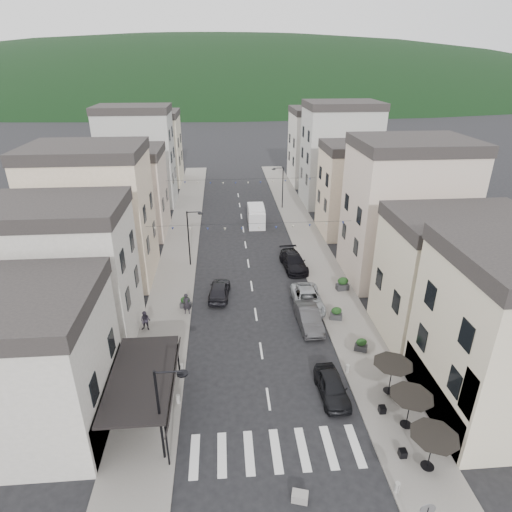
{
  "coord_description": "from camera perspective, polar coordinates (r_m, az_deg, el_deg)",
  "views": [
    {
      "loc": [
        -2.48,
        -14.85,
        19.82
      ],
      "look_at": [
        0.36,
        20.27,
        3.5
      ],
      "focal_mm": 30.0,
      "sensor_mm": 36.0,
      "label": 1
    }
  ],
  "objects": [
    {
      "name": "planter_la",
      "position": [
        30.13,
        -14.27,
        -15.37
      ],
      "size": [
        1.16,
        0.66,
        1.28
      ],
      "rotation": [
        0.0,
        0.0,
        -0.03
      ],
      "color": "#303033",
      "rests_on": "sidewalk_left"
    },
    {
      "name": "parked_car_a",
      "position": [
        29.03,
        10.11,
        -16.78
      ],
      "size": [
        1.84,
        4.24,
        1.43
      ],
      "primitive_type": "imported",
      "rotation": [
        0.0,
        0.0,
        0.04
      ],
      "color": "black",
      "rests_on": "ground"
    },
    {
      "name": "streetlamp_left_far",
      "position": [
        44.04,
        -8.66,
        3.09
      ],
      "size": [
        1.7,
        0.56,
        6.0
      ],
      "color": "black",
      "rests_on": "ground"
    },
    {
      "name": "planter_lb",
      "position": [
        37.7,
        -9.38,
        -6.11
      ],
      "size": [
        1.03,
        0.7,
        1.05
      ],
      "rotation": [
        0.0,
        0.0,
        -0.21
      ],
      "color": "#303032",
      "rests_on": "sidewalk_left"
    },
    {
      "name": "ground",
      "position": [
        24.89,
        3.32,
        -27.99
      ],
      "size": [
        700.0,
        700.0,
        0.0
      ],
      "primitive_type": "plane",
      "color": "black",
      "rests_on": "ground"
    },
    {
      "name": "sidewalk_right",
      "position": [
        51.81,
        6.85,
        2.25
      ],
      "size": [
        4.0,
        76.0,
        0.12
      ],
      "primitive_type": "cube",
      "color": "slate",
      "rests_on": "ground"
    },
    {
      "name": "bollards",
      "position": [
        28.22,
        1.78,
        -18.58
      ],
      "size": [
        11.66,
        10.26,
        0.6
      ],
      "color": "gray",
      "rests_on": "ground"
    },
    {
      "name": "parked_car_e",
      "position": [
        38.98,
        -4.91,
        -4.54
      ],
      "size": [
        2.24,
        4.56,
        1.5
      ],
      "primitive_type": "imported",
      "rotation": [
        0.0,
        0.0,
        3.03
      ],
      "color": "black",
      "rests_on": "ground"
    },
    {
      "name": "hill_backdrop",
      "position": [
        315.48,
        -4.47,
        21.18
      ],
      "size": [
        640.0,
        360.0,
        70.0
      ],
      "primitive_type": "ellipsoid",
      "color": "black",
      "rests_on": "ground"
    },
    {
      "name": "bunting_near",
      "position": [
        39.55,
        -0.73,
        3.87
      ],
      "size": [
        19.0,
        0.28,
        0.62
      ],
      "color": "black",
      "rests_on": "ground"
    },
    {
      "name": "cafe_terrace",
      "position": [
        26.83,
        19.94,
        -17.59
      ],
      "size": [
        2.5,
        8.1,
        2.53
      ],
      "color": "black",
      "rests_on": "ground"
    },
    {
      "name": "pedestrian_a",
      "position": [
        36.64,
        -9.22,
        -6.31
      ],
      "size": [
        0.71,
        0.49,
        1.87
      ],
      "primitive_type": "imported",
      "rotation": [
        0.0,
        0.0,
        0.06
      ],
      "color": "black",
      "rests_on": "sidewalk_left"
    },
    {
      "name": "streetlamp_left_near",
      "position": [
        23.55,
        -12.16,
        -19.03
      ],
      "size": [
        1.7,
        0.56,
        6.0
      ],
      "color": "black",
      "rests_on": "ground"
    },
    {
      "name": "parked_car_b",
      "position": [
        35.15,
        7.05,
        -8.18
      ],
      "size": [
        1.8,
        4.72,
        1.53
      ],
      "primitive_type": "imported",
      "rotation": [
        0.0,
        0.0,
        0.04
      ],
      "color": "#323234",
      "rests_on": "ground"
    },
    {
      "name": "sidewalk_left",
      "position": [
        51.09,
        -9.9,
        1.71
      ],
      "size": [
        4.0,
        76.0,
        0.12
      ],
      "primitive_type": "cube",
      "color": "slate",
      "rests_on": "ground"
    },
    {
      "name": "buildings_row_left",
      "position": [
        55.67,
        -17.19,
        9.51
      ],
      "size": [
        10.2,
        54.16,
        14.0
      ],
      "color": "#B7B3A8",
      "rests_on": "ground"
    },
    {
      "name": "streetlamp_right_far",
      "position": [
        61.58,
        3.33,
        9.64
      ],
      "size": [
        1.7,
        0.56,
        6.0
      ],
      "color": "black",
      "rests_on": "ground"
    },
    {
      "name": "planter_rb",
      "position": [
        36.26,
        10.65,
        -7.52
      ],
      "size": [
        1.1,
        0.77,
        1.12
      ],
      "rotation": [
        0.0,
        0.0,
        -0.25
      ],
      "color": "#2F2F31",
      "rests_on": "sidewalk_right"
    },
    {
      "name": "buildings_row_right",
      "position": [
        55.83,
        13.45,
        10.19
      ],
      "size": [
        10.2,
        54.16,
        14.5
      ],
      "color": "beige",
      "rests_on": "ground"
    },
    {
      "name": "bunting_far",
      "position": [
        54.77,
        -1.9,
        9.85
      ],
      "size": [
        19.0,
        0.28,
        0.62
      ],
      "color": "black",
      "rests_on": "ground"
    },
    {
      "name": "pedestrian_b",
      "position": [
        35.29,
        -14.51,
        -8.36
      ],
      "size": [
        0.9,
        0.75,
        1.67
      ],
      "primitive_type": "imported",
      "rotation": [
        0.0,
        0.0,
        -0.16
      ],
      "color": "#24202A",
      "rests_on": "sidewalk_left"
    },
    {
      "name": "parked_car_d",
      "position": [
        44.3,
        5.03,
        -0.71
      ],
      "size": [
        2.64,
        5.49,
        1.54
      ],
      "primitive_type": "imported",
      "rotation": [
        0.0,
        0.0,
        0.09
      ],
      "color": "black",
      "rests_on": "ground"
    },
    {
      "name": "planter_ra",
      "position": [
        33.13,
        13.85,
        -11.41
      ],
      "size": [
        1.04,
        0.83,
        1.03
      ],
      "rotation": [
        0.0,
        0.0,
        -0.41
      ],
      "color": "#29292B",
      "rests_on": "sidewalk_right"
    },
    {
      "name": "parked_car_c",
      "position": [
        37.72,
        6.88,
        -5.72
      ],
      "size": [
        2.52,
        5.37,
        1.49
      ],
      "primitive_type": "imported",
      "rotation": [
        0.0,
        0.0,
        -0.01
      ],
      "color": "#9CA0A5",
      "rests_on": "ground"
    },
    {
      "name": "planter_rc",
      "position": [
        40.71,
        11.49,
        -3.64
      ],
      "size": [
        1.21,
        0.77,
        1.28
      ],
      "rotation": [
        0.0,
        0.0,
        0.13
      ],
      "color": "#292A2C",
      "rests_on": "sidewalk_right"
    },
    {
      "name": "concrete_block_a",
      "position": [
        24.19,
        5.87,
        -29.31
      ],
      "size": [
        0.91,
        0.71,
        0.5
      ],
      "primitive_type": "cube",
      "rotation": [
        0.0,
        0.0,
        -0.29
      ],
      "color": "gray",
      "rests_on": "ground"
    },
    {
      "name": "boutique_awning",
      "position": [
        26.37,
        -14.47,
        -15.4
      ],
      "size": [
        3.77,
        7.5,
        3.28
      ],
      "color": "black",
      "rests_on": "ground"
    },
    {
      "name": "delivery_van",
      "position": [
        56.01,
        0.02,
        5.48
      ],
      "size": [
        2.19,
        5.29,
        2.51
      ],
      "rotation": [
        0.0,
        0.0,
        -0.02
      ],
      "color": "silver",
      "rests_on": "ground"
    }
  ]
}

